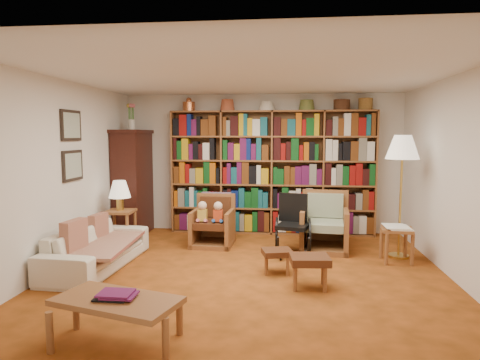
# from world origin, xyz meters

# --- Properties ---
(floor) EXTENTS (5.00, 5.00, 0.00)m
(floor) POSITION_xyz_m (0.00, 0.00, 0.00)
(floor) COLOR #A84F19
(floor) RESTS_ON ground
(ceiling) EXTENTS (5.00, 5.00, 0.00)m
(ceiling) POSITION_xyz_m (0.00, 0.00, 2.50)
(ceiling) COLOR silver
(ceiling) RESTS_ON wall_back
(wall_back) EXTENTS (5.00, 0.00, 5.00)m
(wall_back) POSITION_xyz_m (0.00, 2.50, 1.25)
(wall_back) COLOR silver
(wall_back) RESTS_ON floor
(wall_front) EXTENTS (5.00, 0.00, 5.00)m
(wall_front) POSITION_xyz_m (0.00, -2.50, 1.25)
(wall_front) COLOR silver
(wall_front) RESTS_ON floor
(wall_left) EXTENTS (0.00, 5.00, 5.00)m
(wall_left) POSITION_xyz_m (-2.50, 0.00, 1.25)
(wall_left) COLOR silver
(wall_left) RESTS_ON floor
(wall_right) EXTENTS (0.00, 5.00, 5.00)m
(wall_right) POSITION_xyz_m (2.50, 0.00, 1.25)
(wall_right) COLOR silver
(wall_right) RESTS_ON floor
(bookshelf) EXTENTS (3.60, 0.30, 2.42)m
(bookshelf) POSITION_xyz_m (0.20, 2.33, 1.17)
(bookshelf) COLOR brown
(bookshelf) RESTS_ON floor
(curio_cabinet) EXTENTS (0.50, 0.95, 2.40)m
(curio_cabinet) POSITION_xyz_m (-2.25, 2.00, 0.95)
(curio_cabinet) COLOR #38150F
(curio_cabinet) RESTS_ON floor
(framed_pictures) EXTENTS (0.03, 0.52, 0.97)m
(framed_pictures) POSITION_xyz_m (-2.48, 0.30, 1.62)
(framed_pictures) COLOR black
(framed_pictures) RESTS_ON wall_left
(sofa) EXTENTS (1.90, 0.82, 0.54)m
(sofa) POSITION_xyz_m (-2.05, 0.05, 0.27)
(sofa) COLOR beige
(sofa) RESTS_ON floor
(sofa_throw) EXTENTS (0.89, 1.54, 0.04)m
(sofa_throw) POSITION_xyz_m (-2.00, 0.05, 0.30)
(sofa_throw) COLOR beige
(sofa_throw) RESTS_ON sofa
(cushion_left) EXTENTS (0.15, 0.37, 0.36)m
(cushion_left) POSITION_xyz_m (-2.18, 0.40, 0.45)
(cushion_left) COLOR maroon
(cushion_left) RESTS_ON sofa
(cushion_right) EXTENTS (0.18, 0.42, 0.41)m
(cushion_right) POSITION_xyz_m (-2.18, -0.30, 0.45)
(cushion_right) COLOR maroon
(cushion_right) RESTS_ON sofa
(side_table_lamp) EXTENTS (0.43, 0.43, 0.59)m
(side_table_lamp) POSITION_xyz_m (-2.15, 1.13, 0.44)
(side_table_lamp) COLOR brown
(side_table_lamp) RESTS_ON floor
(table_lamp) EXTENTS (0.35, 0.35, 0.47)m
(table_lamp) POSITION_xyz_m (-2.15, 1.13, 0.90)
(table_lamp) COLOR gold
(table_lamp) RESTS_ON side_table_lamp
(armchair_leather) EXTENTS (0.67, 0.71, 0.82)m
(armchair_leather) POSITION_xyz_m (-0.71, 1.42, 0.34)
(armchair_leather) COLOR brown
(armchair_leather) RESTS_ON floor
(armchair_sage) EXTENTS (0.80, 0.82, 0.90)m
(armchair_sage) POSITION_xyz_m (1.05, 1.34, 0.34)
(armchair_sage) COLOR brown
(armchair_sage) RESTS_ON floor
(wheelchair) EXTENTS (0.53, 0.72, 0.90)m
(wheelchair) POSITION_xyz_m (0.57, 1.00, 0.41)
(wheelchair) COLOR black
(wheelchair) RESTS_ON floor
(floor_lamp) EXTENTS (0.47, 0.47, 1.77)m
(floor_lamp) POSITION_xyz_m (2.10, 0.99, 1.53)
(floor_lamp) COLOR gold
(floor_lamp) RESTS_ON floor
(side_table_papers) EXTENTS (0.47, 0.47, 0.51)m
(side_table_papers) POSITION_xyz_m (2.00, 0.73, 0.40)
(side_table_papers) COLOR brown
(side_table_papers) RESTS_ON floor
(footstool_a) EXTENTS (0.43, 0.39, 0.31)m
(footstool_a) POSITION_xyz_m (0.35, 0.06, 0.25)
(footstool_a) COLOR #542816
(footstool_a) RESTS_ON floor
(footstool_b) EXTENTS (0.48, 0.42, 0.38)m
(footstool_b) POSITION_xyz_m (0.74, -0.42, 0.31)
(footstool_b) COLOR #542816
(footstool_b) RESTS_ON floor
(coffee_table) EXTENTS (1.16, 0.80, 0.45)m
(coffee_table) POSITION_xyz_m (-0.95, -1.95, 0.35)
(coffee_table) COLOR brown
(coffee_table) RESTS_ON floor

